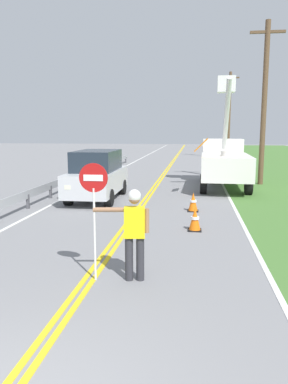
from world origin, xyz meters
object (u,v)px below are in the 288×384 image
(utility_pole_near, at_px, (264,101))
(traffic_cone_lead, at_px, (195,220))
(utility_bucket_truck, at_px, (224,160))
(oncoming_suv_nearest, at_px, (97,175))
(stop_sign_paddle, at_px, (94,195))
(traffic_cone_mid, at_px, (193,202))
(utility_pole_mid, at_px, (229,114))
(flagger_worker, at_px, (134,229))

(utility_pole_near, bearing_deg, traffic_cone_lead, -109.14)
(utility_bucket_truck, height_order, oncoming_suv_nearest, utility_bucket_truck)
(stop_sign_paddle, distance_m, traffic_cone_mid, 7.15)
(stop_sign_paddle, xyz_separation_m, oncoming_suv_nearest, (-2.21, 8.68, -0.65))
(oncoming_suv_nearest, bearing_deg, utility_pole_mid, 73.35)
(utility_pole_mid, xyz_separation_m, traffic_cone_lead, (-3.47, -30.19, -4.32))
(utility_bucket_truck, height_order, traffic_cone_mid, utility_bucket_truck)
(traffic_cone_lead, distance_m, traffic_cone_mid, 2.72)
(utility_pole_near, bearing_deg, traffic_cone_mid, -115.59)
(utility_bucket_truck, distance_m, utility_pole_near, 3.86)
(traffic_cone_lead, height_order, traffic_cone_mid, same)
(utility_bucket_truck, distance_m, traffic_cone_mid, 6.85)
(stop_sign_paddle, height_order, utility_bucket_truck, utility_bucket_truck)
(stop_sign_paddle, distance_m, traffic_cone_lead, 4.69)
(oncoming_suv_nearest, xyz_separation_m, traffic_cone_mid, (4.10, -1.92, -0.72))
(stop_sign_paddle, xyz_separation_m, utility_pole_mid, (5.43, 34.22, 2.95))
(traffic_cone_mid, bearing_deg, traffic_cone_lead, -88.65)
(flagger_worker, height_order, utility_pole_mid, utility_pole_mid)
(utility_pole_near, bearing_deg, flagger_worker, -108.51)
(utility_pole_near, bearing_deg, utility_bucket_truck, -153.56)
(oncoming_suv_nearest, distance_m, traffic_cone_lead, 6.28)
(stop_sign_paddle, relative_size, utility_pole_mid, 0.26)
(stop_sign_paddle, distance_m, utility_pole_near, 15.66)
(traffic_cone_mid, bearing_deg, flagger_worker, -99.61)
(utility_pole_near, xyz_separation_m, traffic_cone_lead, (-3.59, -10.34, -4.15))
(stop_sign_paddle, bearing_deg, traffic_cone_mid, 74.38)
(utility_pole_near, relative_size, traffic_cone_lead, 12.29)
(flagger_worker, height_order, stop_sign_paddle, stop_sign_paddle)
(utility_bucket_truck, xyz_separation_m, traffic_cone_lead, (-1.49, -9.30, -1.09))
(stop_sign_paddle, relative_size, traffic_cone_lead, 3.33)
(traffic_cone_lead, relative_size, traffic_cone_mid, 1.00)
(stop_sign_paddle, relative_size, utility_pole_near, 0.27)
(flagger_worker, bearing_deg, utility_bucket_truck, 78.55)
(oncoming_suv_nearest, relative_size, traffic_cone_lead, 6.60)
(oncoming_suv_nearest, xyz_separation_m, utility_pole_near, (7.75, 5.70, 3.42))
(flagger_worker, xyz_separation_m, traffic_cone_mid, (1.13, 6.65, -0.71))
(flagger_worker, relative_size, utility_pole_near, 0.21)
(flagger_worker, xyz_separation_m, stop_sign_paddle, (-0.76, -0.10, 0.66))
(utility_bucket_truck, xyz_separation_m, traffic_cone_mid, (-1.55, -6.58, -1.09))
(utility_pole_mid, bearing_deg, oncoming_suv_nearest, -106.65)
(oncoming_suv_nearest, relative_size, utility_pole_mid, 0.52)
(flagger_worker, bearing_deg, utility_pole_near, 71.49)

